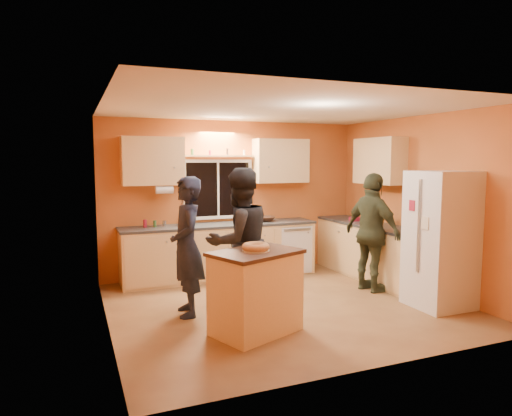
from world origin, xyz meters
name	(u,v)px	position (x,y,z in m)	size (l,w,h in m)	color
ground	(284,305)	(0.00, 0.00, 0.00)	(4.50, 4.50, 0.00)	brown
room_shell	(280,183)	(0.12, 0.41, 1.62)	(4.54, 4.04, 2.61)	#D17035
back_counter	(241,249)	(0.01, 1.70, 0.45)	(4.23, 0.62, 0.90)	#DAB772
right_counter	(381,254)	(1.95, 0.50, 0.45)	(0.62, 1.84, 0.90)	#DAB772
refrigerator	(441,240)	(1.89, -0.80, 0.90)	(0.72, 0.70, 1.80)	silver
island	(256,291)	(-0.72, -0.75, 0.47)	(1.14, 0.97, 0.94)	#DAB772
bundt_pastry	(256,247)	(-0.72, -0.75, 0.98)	(0.31, 0.31, 0.09)	tan
person_left	(187,246)	(-1.28, 0.13, 0.87)	(0.64, 0.42, 1.74)	black
person_center	(239,242)	(-0.68, -0.10, 0.92)	(0.90, 0.70, 1.85)	black
person_right	(372,232)	(1.50, 0.14, 0.88)	(1.03, 0.43, 1.76)	#2E3622
mixing_bowl	(265,219)	(0.46, 1.73, 0.94)	(0.34, 0.34, 0.08)	black
utensil_crock	(184,220)	(-0.94, 1.77, 0.99)	(0.14, 0.14, 0.17)	beige
potted_plant	(380,216)	(1.95, 0.57, 1.06)	(0.28, 0.24, 0.31)	gray
red_box	(355,219)	(1.89, 1.17, 0.94)	(0.16, 0.12, 0.07)	maroon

